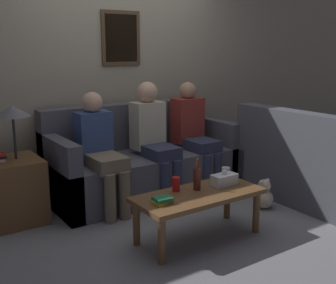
{
  "coord_description": "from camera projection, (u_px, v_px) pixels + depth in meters",
  "views": [
    {
      "loc": [
        -2.31,
        -3.37,
        1.61
      ],
      "look_at": [
        -0.1,
        -0.14,
        0.72
      ],
      "focal_mm": 45.0,
      "sensor_mm": 36.0,
      "label": 1
    }
  ],
  "objects": [
    {
      "name": "couch_side",
      "position": [
        313.0,
        169.0,
        4.46
      ],
      "size": [
        0.89,
        1.56,
        0.98
      ],
      "rotation": [
        0.0,
        0.0,
        1.57
      ],
      "color": "#4C4C56",
      "rests_on": "ground_plane"
    },
    {
      "name": "person_right",
      "position": [
        194.0,
        131.0,
        4.81
      ],
      "size": [
        0.34,
        0.62,
        1.21
      ],
      "color": "#2D334C",
      "rests_on": "ground_plane"
    },
    {
      "name": "couch_main",
      "position": [
        142.0,
        163.0,
        4.69
      ],
      "size": [
        2.08,
        0.89,
        0.98
      ],
      "color": "#4C4C56",
      "rests_on": "ground_plane"
    },
    {
      "name": "book_stack",
      "position": [
        163.0,
        200.0,
        3.3
      ],
      "size": [
        0.17,
        0.13,
        0.05
      ],
      "color": "gold",
      "rests_on": "coffee_table"
    },
    {
      "name": "soda_can",
      "position": [
        176.0,
        184.0,
        3.57
      ],
      "size": [
        0.07,
        0.07,
        0.12
      ],
      "color": "red",
      "rests_on": "coffee_table"
    },
    {
      "name": "wall_back",
      "position": [
        120.0,
        74.0,
        4.85
      ],
      "size": [
        9.0,
        0.08,
        2.6
      ],
      "color": "#9E937F",
      "rests_on": "ground_plane"
    },
    {
      "name": "side_table_with_lamp",
      "position": [
        11.0,
        187.0,
        3.89
      ],
      "size": [
        0.54,
        0.54,
        1.09
      ],
      "color": "brown",
      "rests_on": "ground_plane"
    },
    {
      "name": "drinking_glass",
      "position": [
        226.0,
        173.0,
        3.91
      ],
      "size": [
        0.08,
        0.08,
        0.11
      ],
      "color": "silver",
      "rests_on": "coffee_table"
    },
    {
      "name": "tissue_box",
      "position": [
        224.0,
        179.0,
        3.72
      ],
      "size": [
        0.23,
        0.12,
        0.15
      ],
      "color": "silver",
      "rests_on": "coffee_table"
    },
    {
      "name": "wine_bottle",
      "position": [
        197.0,
        178.0,
        3.59
      ],
      "size": [
        0.06,
        0.06,
        0.27
      ],
      "color": "#562319",
      "rests_on": "coffee_table"
    },
    {
      "name": "person_left",
      "position": [
        100.0,
        147.0,
        4.13
      ],
      "size": [
        0.34,
        0.65,
        1.17
      ],
      "color": "#756651",
      "rests_on": "ground_plane"
    },
    {
      "name": "teddy_bear",
      "position": [
        264.0,
        196.0,
        4.26
      ],
      "size": [
        0.19,
        0.19,
        0.31
      ],
      "color": "beige",
      "rests_on": "ground_plane"
    },
    {
      "name": "person_middle",
      "position": [
        153.0,
        135.0,
        4.5
      ],
      "size": [
        0.34,
        0.61,
        1.24
      ],
      "color": "#2D334C",
      "rests_on": "ground_plane"
    },
    {
      "name": "coffee_table",
      "position": [
        199.0,
        200.0,
        3.54
      ],
      "size": [
        1.12,
        0.5,
        0.41
      ],
      "color": "brown",
      "rests_on": "ground_plane"
    },
    {
      "name": "ground_plane",
      "position": [
        169.0,
        206.0,
        4.34
      ],
      "size": [
        16.0,
        16.0,
        0.0
      ],
      "primitive_type": "plane",
      "color": "gray"
    }
  ]
}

